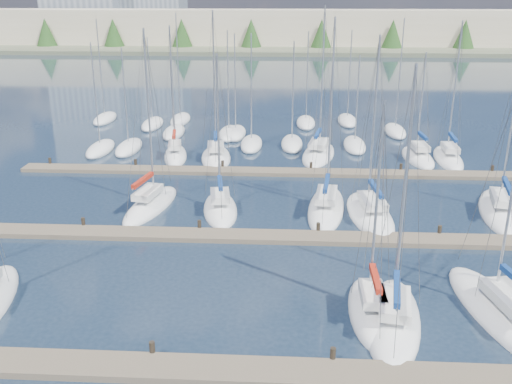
# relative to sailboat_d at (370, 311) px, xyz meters

# --- Properties ---
(ground) EXTENTS (400.00, 400.00, 0.00)m
(ground) POSITION_rel_sailboat_d_xyz_m (-6.19, 52.90, -0.19)
(ground) COLOR #202E40
(ground) RESTS_ON ground
(dock_near) EXTENTS (44.00, 1.93, 1.10)m
(dock_near) POSITION_rel_sailboat_d_xyz_m (-6.19, -5.08, -0.04)
(dock_near) COLOR #6B5E4C
(dock_near) RESTS_ON ground
(dock_mid) EXTENTS (44.00, 1.93, 1.10)m
(dock_mid) POSITION_rel_sailboat_d_xyz_m (-6.19, 8.92, -0.04)
(dock_mid) COLOR #6B5E4C
(dock_mid) RESTS_ON ground
(dock_far) EXTENTS (44.00, 1.93, 1.10)m
(dock_far) POSITION_rel_sailboat_d_xyz_m (-6.19, 22.92, -0.04)
(dock_far) COLOR #6B5E4C
(dock_far) RESTS_ON ground
(sailboat_d) EXTENTS (2.21, 6.88, 11.55)m
(sailboat_d) POSITION_rel_sailboat_d_xyz_m (0.00, 0.00, 0.00)
(sailboat_d) COLOR white
(sailboat_d) RESTS_ON ground
(sailboat_q) EXTENTS (2.95, 7.40, 10.80)m
(sailboat_q) POSITION_rel_sailboat_d_xyz_m (8.25, 28.26, -0.02)
(sailboat_q) COLOR white
(sailboat_q) RESTS_ON ground
(sailboat_f) EXTENTS (4.76, 10.71, 14.50)m
(sailboat_f) POSITION_rel_sailboat_d_xyz_m (6.61, 0.09, -0.01)
(sailboat_f) COLOR white
(sailboat_f) RESTS_ON ground
(sailboat_j) EXTENTS (3.52, 7.37, 12.13)m
(sailboat_j) POSITION_rel_sailboat_d_xyz_m (-9.22, 13.64, -0.01)
(sailboat_j) COLOR white
(sailboat_j) RESTS_ON ground
(sailboat_o) EXTENTS (3.73, 8.00, 14.46)m
(sailboat_o) POSITION_rel_sailboat_d_xyz_m (-11.20, 27.19, 0.00)
(sailboat_o) COLOR white
(sailboat_o) RESTS_ON ground
(sailboat_l) EXTENTS (3.70, 9.16, 13.43)m
(sailboat_l) POSITION_rel_sailboat_d_xyz_m (1.71, 13.26, -0.02)
(sailboat_l) COLOR white
(sailboat_l) RESTS_ON ground
(sailboat_k) EXTENTS (3.78, 9.92, 14.51)m
(sailboat_k) POSITION_rel_sailboat_d_xyz_m (-1.38, 14.33, -0.00)
(sailboat_k) COLOR white
(sailboat_k) RESTS_ON ground
(sailboat_e) EXTENTS (4.07, 8.69, 13.30)m
(sailboat_e) POSITION_rel_sailboat_d_xyz_m (1.02, -0.74, -0.01)
(sailboat_e) COLOR white
(sailboat_e) RESTS_ON ground
(sailboat_m) EXTENTS (4.77, 9.83, 13.00)m
(sailboat_m) POSITION_rel_sailboat_d_xyz_m (11.38, 14.46, -0.02)
(sailboat_m) COLOR white
(sailboat_m) RESTS_ON ground
(sailboat_r) EXTENTS (2.97, 8.42, 13.58)m
(sailboat_r) POSITION_rel_sailboat_d_xyz_m (11.07, 28.02, -0.00)
(sailboat_r) COLOR white
(sailboat_r) RESTS_ON ground
(sailboat_p) EXTENTS (4.48, 9.24, 14.85)m
(sailboat_p) POSITION_rel_sailboat_d_xyz_m (-1.27, 28.86, -0.01)
(sailboat_p) COLOR white
(sailboat_p) RESTS_ON ground
(sailboat_n) EXTENTS (3.30, 7.41, 13.10)m
(sailboat_n) POSITION_rel_sailboat_d_xyz_m (-15.23, 27.55, 0.01)
(sailboat_n) COLOR white
(sailboat_n) RESTS_ON ground
(sailboat_i) EXTENTS (3.89, 8.69, 13.75)m
(sailboat_i) POSITION_rel_sailboat_d_xyz_m (-14.53, 14.09, 0.00)
(sailboat_i) COLOR white
(sailboat_i) RESTS_ON ground
(distant_boats) EXTENTS (36.93, 20.75, 13.30)m
(distant_boats) POSITION_rel_sailboat_d_xyz_m (-10.53, 36.67, 0.10)
(distant_boats) COLOR #9EA0A5
(distant_boats) RESTS_ON ground
(shoreline) EXTENTS (400.00, 60.00, 38.00)m
(shoreline) POSITION_rel_sailboat_d_xyz_m (-19.48, 142.67, 7.25)
(shoreline) COLOR #666B51
(shoreline) RESTS_ON ground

